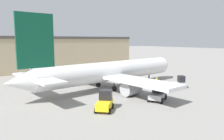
{
  "coord_description": "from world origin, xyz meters",
  "views": [
    {
      "loc": [
        -23.07,
        -31.68,
        8.75
      ],
      "look_at": [
        0.0,
        0.0,
        3.32
      ],
      "focal_mm": 35.0,
      "sensor_mm": 36.0,
      "label": 1
    }
  ],
  "objects_px": {
    "airplane": "(107,72)",
    "belt_loader_truck": "(158,93)",
    "ground_crew_worker": "(157,81)",
    "pushback_tug": "(105,101)",
    "baggage_tug": "(179,83)"
  },
  "relations": [
    {
      "from": "airplane",
      "to": "pushback_tug",
      "type": "relative_size",
      "value": 10.5
    },
    {
      "from": "belt_loader_truck",
      "to": "airplane",
      "type": "bearing_deg",
      "value": 70.22
    },
    {
      "from": "ground_crew_worker",
      "to": "pushback_tug",
      "type": "distance_m",
      "value": 17.5
    },
    {
      "from": "airplane",
      "to": "belt_loader_truck",
      "type": "height_order",
      "value": "airplane"
    },
    {
      "from": "belt_loader_truck",
      "to": "baggage_tug",
      "type": "bearing_deg",
      "value": -8.73
    },
    {
      "from": "airplane",
      "to": "baggage_tug",
      "type": "height_order",
      "value": "airplane"
    },
    {
      "from": "ground_crew_worker",
      "to": "belt_loader_truck",
      "type": "relative_size",
      "value": 0.44
    },
    {
      "from": "baggage_tug",
      "to": "belt_loader_truck",
      "type": "height_order",
      "value": "baggage_tug"
    },
    {
      "from": "ground_crew_worker",
      "to": "baggage_tug",
      "type": "height_order",
      "value": "baggage_tug"
    },
    {
      "from": "airplane",
      "to": "ground_crew_worker",
      "type": "xyz_separation_m",
      "value": [
        9.2,
        -3.37,
        -2.24
      ]
    },
    {
      "from": "airplane",
      "to": "belt_loader_truck",
      "type": "bearing_deg",
      "value": -86.24
    },
    {
      "from": "pushback_tug",
      "to": "belt_loader_truck",
      "type": "bearing_deg",
      "value": -49.78
    },
    {
      "from": "ground_crew_worker",
      "to": "pushback_tug",
      "type": "relative_size",
      "value": 0.49
    },
    {
      "from": "ground_crew_worker",
      "to": "pushback_tug",
      "type": "height_order",
      "value": "pushback_tug"
    },
    {
      "from": "baggage_tug",
      "to": "pushback_tug",
      "type": "relative_size",
      "value": 0.84
    }
  ]
}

